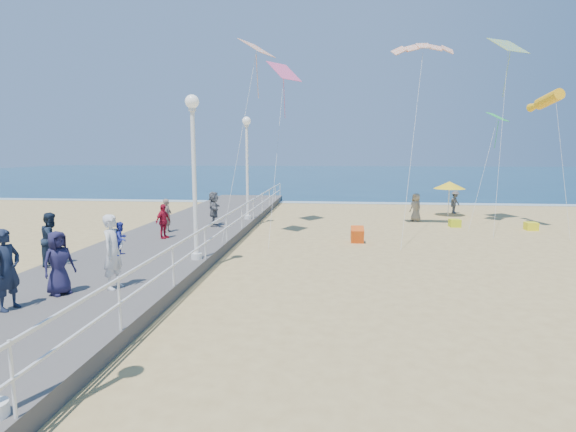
# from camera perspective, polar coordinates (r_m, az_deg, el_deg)

# --- Properties ---
(ground) EXTENTS (160.00, 160.00, 0.00)m
(ground) POSITION_cam_1_polar(r_m,az_deg,el_deg) (14.72, 9.01, -7.42)
(ground) COLOR tan
(ground) RESTS_ON ground
(ocean) EXTENTS (160.00, 90.00, 0.05)m
(ocean) POSITION_cam_1_polar(r_m,az_deg,el_deg) (79.26, 6.41, 5.28)
(ocean) COLOR navy
(ocean) RESTS_ON ground
(surf_line) EXTENTS (160.00, 1.20, 0.04)m
(surf_line) POSITION_cam_1_polar(r_m,az_deg,el_deg) (34.89, 7.16, 1.68)
(surf_line) COLOR white
(surf_line) RESTS_ON ground
(boardwalk) EXTENTS (5.00, 44.00, 0.40)m
(boardwalk) POSITION_cam_1_polar(r_m,az_deg,el_deg) (16.07, -18.88, -5.70)
(boardwalk) COLOR #65605B
(boardwalk) RESTS_ON ground
(railing) EXTENTS (0.05, 42.00, 0.55)m
(railing) POSITION_cam_1_polar(r_m,az_deg,el_deg) (15.01, -10.52, -2.26)
(railing) COLOR white
(railing) RESTS_ON boardwalk
(lamp_post_mid) EXTENTS (0.44, 0.44, 5.32)m
(lamp_post_mid) POSITION_cam_1_polar(r_m,az_deg,el_deg) (14.85, -11.88, 6.95)
(lamp_post_mid) COLOR white
(lamp_post_mid) RESTS_ON boardwalk
(lamp_post_far) EXTENTS (0.44, 0.44, 5.32)m
(lamp_post_far) POSITION_cam_1_polar(r_m,az_deg,el_deg) (23.59, -5.23, 7.48)
(lamp_post_far) COLOR white
(lamp_post_far) RESTS_ON boardwalk
(woman_holding_toddler) EXTENTS (0.54, 0.76, 1.94)m
(woman_holding_toddler) POSITION_cam_1_polar(r_m,az_deg,el_deg) (12.47, -21.29, -4.24)
(woman_holding_toddler) COLOR silver
(woman_holding_toddler) RESTS_ON boardwalk
(toddler_held) EXTENTS (0.38, 0.46, 0.88)m
(toddler_held) POSITION_cam_1_polar(r_m,az_deg,el_deg) (12.48, -20.44, -2.70)
(toddler_held) COLOR #2E38AE
(toddler_held) RESTS_ON boardwalk
(spectator_0) EXTENTS (0.51, 0.72, 1.85)m
(spectator_0) POSITION_cam_1_polar(r_m,az_deg,el_deg) (11.88, -32.08, -5.78)
(spectator_0) COLOR #182035
(spectator_0) RESTS_ON boardwalk
(spectator_3) EXTENTS (0.58, 0.90, 1.42)m
(spectator_3) POSITION_cam_1_polar(r_m,az_deg,el_deg) (19.05, -15.58, -0.65)
(spectator_3) COLOR #B71630
(spectator_3) RESTS_ON boardwalk
(spectator_4) EXTENTS (0.83, 0.93, 1.60)m
(spectator_4) POSITION_cam_1_polar(r_m,az_deg,el_deg) (12.53, -27.13, -5.32)
(spectator_4) COLOR #1E1C3E
(spectator_4) RESTS_ON boardwalk
(spectator_5) EXTENTS (0.79, 1.60, 1.66)m
(spectator_5) POSITION_cam_1_polar(r_m,az_deg,el_deg) (21.70, -9.39, 0.90)
(spectator_5) COLOR slate
(spectator_5) RESTS_ON boardwalk
(spectator_6) EXTENTS (0.38, 0.56, 1.47)m
(spectator_6) POSITION_cam_1_polar(r_m,az_deg,el_deg) (20.53, -15.05, 0.06)
(spectator_6) COLOR #7C6656
(spectator_6) RESTS_ON boardwalk
(spectator_7) EXTENTS (0.72, 0.88, 1.67)m
(spectator_7) POSITION_cam_1_polar(r_m,az_deg,el_deg) (15.85, -27.80, -2.58)
(spectator_7) COLOR #1A273A
(spectator_7) RESTS_ON boardwalk
(beach_walker_a) EXTENTS (1.04, 1.05, 1.46)m
(beach_walker_a) POSITION_cam_1_polar(r_m,az_deg,el_deg) (30.63, 20.44, 1.65)
(beach_walker_a) COLOR #505155
(beach_walker_a) RESTS_ON ground
(beach_walker_c) EXTENTS (0.84, 0.94, 1.61)m
(beach_walker_c) POSITION_cam_1_polar(r_m,az_deg,el_deg) (26.48, 15.92, 1.07)
(beach_walker_c) COLOR gray
(beach_walker_c) RESTS_ON ground
(box_kite) EXTENTS (0.56, 0.72, 0.74)m
(box_kite) POSITION_cam_1_polar(r_m,az_deg,el_deg) (19.74, 8.78, -2.53)
(box_kite) COLOR red
(box_kite) RESTS_ON ground
(beach_umbrella) EXTENTS (1.90, 1.90, 2.14)m
(beach_umbrella) POSITION_cam_1_polar(r_m,az_deg,el_deg) (29.14, 19.82, 3.71)
(beach_umbrella) COLOR white
(beach_umbrella) RESTS_ON ground
(beach_chair_left) EXTENTS (0.55, 0.55, 0.40)m
(beach_chair_left) POSITION_cam_1_polar(r_m,az_deg,el_deg) (25.25, 20.41, -0.85)
(beach_chair_left) COLOR #CCDC17
(beach_chair_left) RESTS_ON ground
(beach_chair_right) EXTENTS (0.55, 0.55, 0.40)m
(beach_chair_right) POSITION_cam_1_polar(r_m,az_deg,el_deg) (25.79, 28.48, -1.15)
(beach_chair_right) COLOR yellow
(beach_chair_right) RESTS_ON ground
(kite_parafoil) EXTENTS (2.90, 0.94, 0.65)m
(kite_parafoil) POSITION_cam_1_polar(r_m,az_deg,el_deg) (23.52, 16.80, 20.00)
(kite_parafoil) COLOR #E8581B
(kite_windsock) EXTENTS (1.01, 2.70, 1.09)m
(kite_windsock) POSITION_cam_1_polar(r_m,az_deg,el_deg) (25.86, 30.23, 12.69)
(kite_windsock) COLOR #FFB015
(kite_diamond_pink) EXTENTS (1.80, 1.87, 0.99)m
(kite_diamond_pink) POSITION_cam_1_polar(r_m,az_deg,el_deg) (24.00, -0.49, 17.88)
(kite_diamond_pink) COLOR #E9558C
(kite_diamond_multi) EXTENTS (2.09, 1.99, 0.91)m
(kite_diamond_multi) POSITION_cam_1_polar(r_m,az_deg,el_deg) (27.21, 26.19, 18.84)
(kite_diamond_multi) COLOR blue
(kite_diamond_green) EXTENTS (1.37, 1.39, 0.50)m
(kite_diamond_green) POSITION_cam_1_polar(r_m,az_deg,el_deg) (26.72, 25.08, 11.33)
(kite_diamond_green) COLOR green
(kite_diamond_redwhite) EXTENTS (1.53, 1.63, 0.69)m
(kite_diamond_redwhite) POSITION_cam_1_polar(r_m,az_deg,el_deg) (20.36, -3.96, 20.49)
(kite_diamond_redwhite) COLOR #F05B1C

